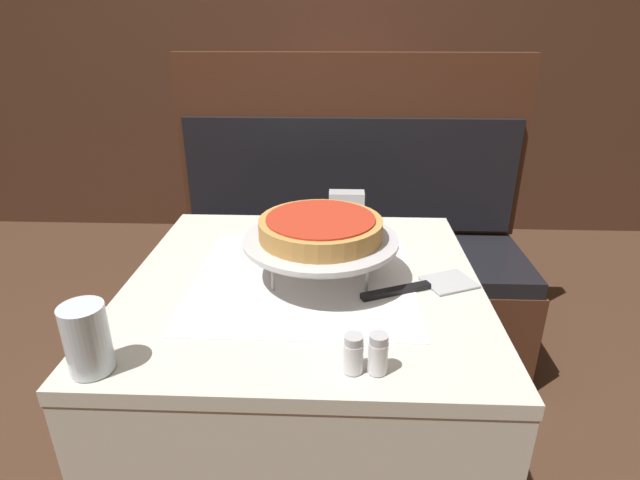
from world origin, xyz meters
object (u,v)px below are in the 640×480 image
pizza_pan_stand (321,242)px  condiment_caddy (370,123)px  pizza_server (423,286)px  salt_shaker (353,354)px  dining_table_rear (349,152)px  booth_bench (348,276)px  pepper_shaker (378,354)px  water_glass_near (87,339)px  napkin_holder (346,207)px  deep_dish_pizza (321,228)px  dining_table_front (304,322)px

pizza_pan_stand → condiment_caddy: condiment_caddy is taller
pizza_server → salt_shaker: salt_shaker is taller
pizza_server → pizza_pan_stand: bearing=170.8°
dining_table_rear → salt_shaker: bearing=-90.7°
salt_shaker → booth_bench: bearing=89.2°
booth_bench → condiment_caddy: size_ratio=9.09×
pepper_shaker → water_glass_near: bearing=-178.4°
water_glass_near → napkin_holder: (0.43, 0.69, -0.02)m
water_glass_near → deep_dish_pizza: bearing=42.5°
water_glass_near → pepper_shaker: water_glass_near is taller
dining_table_rear → condiment_caddy: size_ratio=5.03×
salt_shaker → napkin_holder: 0.67m
condiment_caddy → salt_shaker: bearing=-93.7°
booth_bench → condiment_caddy: 0.99m
dining_table_rear → booth_bench: size_ratio=0.55×
booth_bench → salt_shaker: 1.23m
salt_shaker → condiment_caddy: (0.13, 2.01, 0.00)m
booth_bench → napkin_holder: booth_bench is taller
deep_dish_pizza → salt_shaker: bearing=-78.4°
dining_table_front → pizza_server: bearing=-8.1°
pizza_pan_stand → napkin_holder: pizza_pan_stand is taller
booth_bench → pizza_pan_stand: (-0.08, -0.82, 0.52)m
water_glass_near → salt_shaker: size_ratio=1.76×
salt_shaker → condiment_caddy: 2.02m
dining_table_front → booth_bench: (0.12, 0.82, -0.31)m
deep_dish_pizza → water_glass_near: bearing=-137.5°
dining_table_front → booth_bench: size_ratio=0.57×
booth_bench → condiment_caddy: (0.11, 0.87, 0.46)m
water_glass_near → dining_table_front: bearing=45.8°
dining_table_front → salt_shaker: size_ratio=11.54×
dining_table_rear → pepper_shaker: bearing=-89.5°
deep_dish_pizza → condiment_caddy: 1.70m
dining_table_rear → water_glass_near: (-0.46, -1.98, 0.17)m
condiment_caddy → pizza_server: bearing=-89.1°
dining_table_front → pizza_pan_stand: size_ratio=2.31×
salt_shaker → pizza_server: bearing=61.2°
pizza_pan_stand → water_glass_near: (-0.37, -0.34, -0.03)m
napkin_holder → booth_bench: bearing=87.4°
pizza_server → water_glass_near: (-0.59, -0.30, 0.06)m
pepper_shaker → napkin_holder: napkin_holder is taller
pizza_server → napkin_holder: bearing=112.9°
pizza_server → booth_bench: bearing=99.4°
pizza_pan_stand → booth_bench: bearing=84.3°
salt_shaker → pizza_pan_stand: bearing=101.6°
dining_table_front → booth_bench: booth_bench is taller
pepper_shaker → condiment_caddy: size_ratio=0.47×
pizza_pan_stand → condiment_caddy: bearing=83.4°
dining_table_front → salt_shaker: salt_shaker is taller
pizza_server → pepper_shaker: size_ratio=3.75×
condiment_caddy → pepper_shaker: bearing=-92.6°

